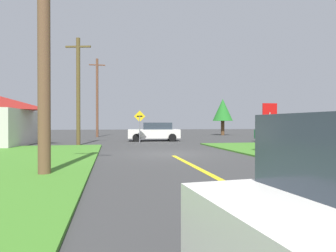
{
  "coord_description": "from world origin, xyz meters",
  "views": [
    {
      "loc": [
        -2.93,
        -14.4,
        1.54
      ],
      "look_at": [
        0.91,
        4.88,
        1.37
      ],
      "focal_mm": 30.83,
      "sensor_mm": 36.0,
      "label": 1
    }
  ],
  "objects_px": {
    "car_approaching_junction": "(155,132)",
    "utility_pole_far": "(97,97)",
    "car_on_crossroad": "(279,133)",
    "direction_sign": "(140,123)",
    "utility_pole_near": "(44,43)",
    "stop_sign": "(270,118)",
    "utility_pole_mid": "(78,90)",
    "oak_tree_left": "(223,110)"
  },
  "relations": [
    {
      "from": "utility_pole_mid",
      "to": "direction_sign",
      "type": "distance_m",
      "value": 5.36
    },
    {
      "from": "car_approaching_junction",
      "to": "oak_tree_left",
      "type": "relative_size",
      "value": 0.97
    },
    {
      "from": "car_on_crossroad",
      "to": "utility_pole_far",
      "type": "distance_m",
      "value": 19.84
    },
    {
      "from": "utility_pole_near",
      "to": "utility_pole_far",
      "type": "height_order",
      "value": "utility_pole_far"
    },
    {
      "from": "stop_sign",
      "to": "oak_tree_left",
      "type": "bearing_deg",
      "value": -102.89
    },
    {
      "from": "car_approaching_junction",
      "to": "oak_tree_left",
      "type": "distance_m",
      "value": 15.39
    },
    {
      "from": "oak_tree_left",
      "to": "car_on_crossroad",
      "type": "bearing_deg",
      "value": -95.47
    },
    {
      "from": "car_on_crossroad",
      "to": "utility_pole_far",
      "type": "xyz_separation_m",
      "value": [
        -14.55,
        12.94,
        3.77
      ]
    },
    {
      "from": "stop_sign",
      "to": "utility_pole_near",
      "type": "distance_m",
      "value": 10.8
    },
    {
      "from": "car_on_crossroad",
      "to": "direction_sign",
      "type": "bearing_deg",
      "value": 74.38
    },
    {
      "from": "direction_sign",
      "to": "stop_sign",
      "type": "bearing_deg",
      "value": -60.43
    },
    {
      "from": "car_on_crossroad",
      "to": "car_approaching_junction",
      "type": "xyz_separation_m",
      "value": [
        -9.24,
        4.47,
        0.0
      ]
    },
    {
      "from": "car_on_crossroad",
      "to": "car_approaching_junction",
      "type": "relative_size",
      "value": 0.89
    },
    {
      "from": "direction_sign",
      "to": "oak_tree_left",
      "type": "xyz_separation_m",
      "value": [
        12.25,
        12.94,
        1.7
      ]
    },
    {
      "from": "stop_sign",
      "to": "oak_tree_left",
      "type": "relative_size",
      "value": 0.53
    },
    {
      "from": "car_approaching_junction",
      "to": "direction_sign",
      "type": "bearing_deg",
      "value": 59.49
    },
    {
      "from": "utility_pole_far",
      "to": "car_approaching_junction",
      "type": "bearing_deg",
      "value": -57.9
    },
    {
      "from": "stop_sign",
      "to": "utility_pole_far",
      "type": "xyz_separation_m",
      "value": [
        -9.33,
        20.42,
        2.77
      ]
    },
    {
      "from": "car_approaching_junction",
      "to": "utility_pole_far",
      "type": "relative_size",
      "value": 0.52
    },
    {
      "from": "car_approaching_junction",
      "to": "utility_pole_near",
      "type": "height_order",
      "value": "utility_pole_near"
    },
    {
      "from": "utility_pole_near",
      "to": "direction_sign",
      "type": "height_order",
      "value": "utility_pole_near"
    },
    {
      "from": "stop_sign",
      "to": "direction_sign",
      "type": "xyz_separation_m",
      "value": [
        -5.56,
        9.8,
        -0.21
      ]
    },
    {
      "from": "car_on_crossroad",
      "to": "oak_tree_left",
      "type": "height_order",
      "value": "oak_tree_left"
    },
    {
      "from": "utility_pole_far",
      "to": "direction_sign",
      "type": "relative_size",
      "value": 3.46
    },
    {
      "from": "car_on_crossroad",
      "to": "oak_tree_left",
      "type": "bearing_deg",
      "value": -8.99
    },
    {
      "from": "oak_tree_left",
      "to": "car_approaching_junction",
      "type": "bearing_deg",
      "value": -134.8
    },
    {
      "from": "stop_sign",
      "to": "car_on_crossroad",
      "type": "distance_m",
      "value": 9.18
    },
    {
      "from": "utility_pole_near",
      "to": "utility_pole_far",
      "type": "bearing_deg",
      "value": 89.07
    },
    {
      "from": "car_on_crossroad",
      "to": "car_approaching_junction",
      "type": "distance_m",
      "value": 10.27
    },
    {
      "from": "utility_pole_near",
      "to": "stop_sign",
      "type": "bearing_deg",
      "value": 23.46
    },
    {
      "from": "utility_pole_near",
      "to": "car_approaching_junction",
      "type": "bearing_deg",
      "value": 70.55
    },
    {
      "from": "car_on_crossroad",
      "to": "utility_pole_far",
      "type": "bearing_deg",
      "value": 44.84
    },
    {
      "from": "utility_pole_mid",
      "to": "oak_tree_left",
      "type": "height_order",
      "value": "utility_pole_mid"
    },
    {
      "from": "utility_pole_mid",
      "to": "utility_pole_far",
      "type": "distance_m",
      "value": 12.36
    },
    {
      "from": "car_on_crossroad",
      "to": "utility_pole_mid",
      "type": "xyz_separation_m",
      "value": [
        -15.3,
        0.62,
        3.12
      ]
    },
    {
      "from": "direction_sign",
      "to": "car_on_crossroad",
      "type": "bearing_deg",
      "value": -12.11
    },
    {
      "from": "car_on_crossroad",
      "to": "car_approaching_junction",
      "type": "height_order",
      "value": "same"
    },
    {
      "from": "car_approaching_junction",
      "to": "utility_pole_mid",
      "type": "height_order",
      "value": "utility_pole_mid"
    },
    {
      "from": "car_approaching_junction",
      "to": "utility_pole_near",
      "type": "xyz_separation_m",
      "value": [
        -5.71,
        -16.18,
        3.07
      ]
    },
    {
      "from": "utility_pole_near",
      "to": "direction_sign",
      "type": "xyz_separation_m",
      "value": [
        4.17,
        14.02,
        -2.28
      ]
    },
    {
      "from": "utility_pole_mid",
      "to": "utility_pole_far",
      "type": "xyz_separation_m",
      "value": [
        0.75,
        12.32,
        0.65
      ]
    },
    {
      "from": "stop_sign",
      "to": "oak_tree_left",
      "type": "height_order",
      "value": "oak_tree_left"
    }
  ]
}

